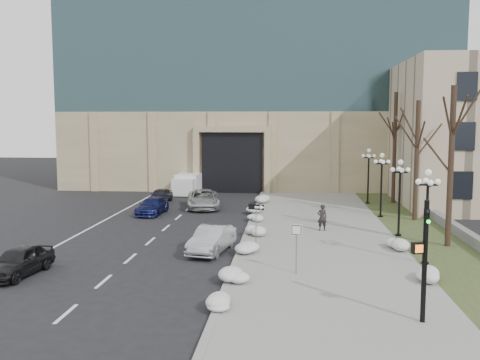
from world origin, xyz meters
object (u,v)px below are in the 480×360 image
object	(u,v)px
car_c	(152,206)
box_truck	(190,184)
lamppost_d	(368,169)
lamppost_c	(382,176)
traffic_signal	(423,264)
car_a	(19,261)
lamppost_a	(427,204)
keep_sign	(297,238)
lamppost_b	(400,187)
car_b	(212,239)
car_d	(203,199)
pedestrian	(322,217)
one_way_sign	(259,212)
car_e	(160,196)

from	to	relation	value
car_c	box_truck	distance (m)	12.20
lamppost_d	lamppost_c	bearing A→B (deg)	-90.00
box_truck	traffic_signal	size ratio (longest dim) A/B	1.43
car_a	lamppost_a	size ratio (longest dim) A/B	0.85
car_a	lamppost_a	world-z (taller)	lamppost_a
keep_sign	lamppost_b	xyz separation A→B (m)	(6.31, 8.87, 1.30)
lamppost_b	car_b	bearing A→B (deg)	-156.10
car_d	car_b	bearing A→B (deg)	-89.17
car_b	lamppost_b	world-z (taller)	lamppost_b
pedestrian	car_d	bearing A→B (deg)	-55.17
box_truck	lamppost_b	world-z (taller)	lamppost_b
car_d	lamppost_a	distance (m)	21.34
one_way_sign	lamppost_c	world-z (taller)	lamppost_c
car_c	one_way_sign	bearing A→B (deg)	-47.01
pedestrian	one_way_sign	xyz separation A→B (m)	(-3.76, -4.89, 1.10)
car_c	car_e	xyz separation A→B (m)	(-0.81, 5.84, -0.00)
keep_sign	traffic_signal	bearing A→B (deg)	-39.88
car_d	lamppost_d	world-z (taller)	lamppost_d
car_c	lamppost_b	distance (m)	18.45
pedestrian	lamppost_b	distance (m)	5.13
car_e	car_b	bearing A→B (deg)	-62.55
traffic_signal	lamppost_c	bearing A→B (deg)	71.65
one_way_sign	keep_sign	distance (m)	5.39
one_way_sign	lamppost_c	bearing A→B (deg)	65.26
car_c	lamppost_d	size ratio (longest dim) A/B	0.89
one_way_sign	lamppost_c	xyz separation A→B (m)	(8.32, 10.37, 1.01)
car_b	keep_sign	world-z (taller)	keep_sign
traffic_signal	lamppost_d	size ratio (longest dim) A/B	0.92
one_way_sign	lamppost_a	bearing A→B (deg)	-3.51
one_way_sign	keep_sign	size ratio (longest dim) A/B	1.04
box_truck	lamppost_d	size ratio (longest dim) A/B	1.32
car_a	car_c	distance (m)	16.65
box_truck	keep_sign	size ratio (longest dim) A/B	2.61
box_truck	lamppost_b	bearing A→B (deg)	-45.20
pedestrian	car_a	bearing A→B (deg)	26.02
box_truck	traffic_signal	distance (m)	36.20
pedestrian	traffic_signal	distance (m)	15.67
pedestrian	lamppost_b	xyz separation A→B (m)	(4.56, -1.02, 2.11)
lamppost_a	lamppost_c	distance (m)	13.00
car_a	keep_sign	world-z (taller)	keep_sign
car_e	lamppost_c	world-z (taller)	lamppost_c
keep_sign	one_way_sign	bearing A→B (deg)	124.44
car_e	traffic_signal	distance (m)	31.21
pedestrian	keep_sign	world-z (taller)	keep_sign
traffic_signal	lamppost_a	world-z (taller)	lamppost_a
car_a	lamppost_d	size ratio (longest dim) A/B	0.85
keep_sign	lamppost_c	size ratio (longest dim) A/B	0.51
car_c	lamppost_b	size ratio (longest dim) A/B	0.89
car_d	lamppost_b	bearing A→B (deg)	-45.77
lamppost_a	lamppost_d	world-z (taller)	same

